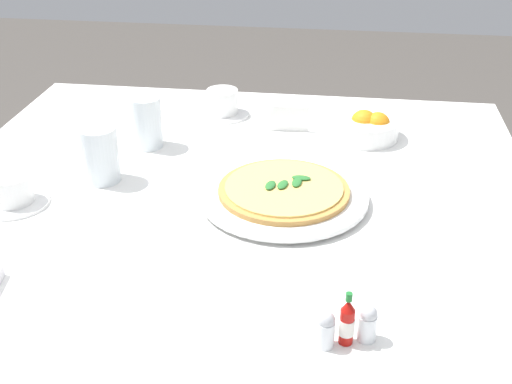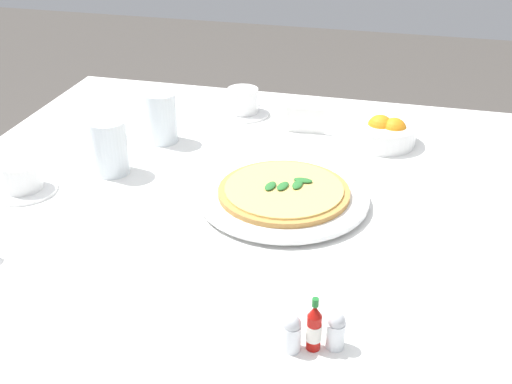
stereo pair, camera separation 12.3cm
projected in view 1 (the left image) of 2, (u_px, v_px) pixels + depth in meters
The scene contains 12 objects.
dining_table at pixel (230, 256), 1.30m from camera, with size 1.18×1.18×0.73m.
pizza_plate at pixel (284, 196), 1.23m from camera, with size 0.32×0.32×0.02m.
pizza at pixel (284, 189), 1.23m from camera, with size 0.25×0.25×0.02m.
coffee_cup_right_edge at pixel (223, 104), 1.60m from camera, with size 0.13×0.13×0.06m.
coffee_cup_near_right at pixel (12, 191), 1.22m from camera, with size 0.13×0.13×0.06m.
water_glass_back_corner at pixel (146, 125), 1.43m from camera, with size 0.07×0.07×0.11m.
water_glass_center_back at pixel (100, 157), 1.29m from camera, with size 0.07×0.07×0.11m.
citrus_bowl at pixel (366, 127), 1.48m from camera, with size 0.15×0.15×0.07m.
hot_sauce_bottle at pixel (347, 322), 0.88m from camera, with size 0.02×0.02×0.08m.
salt_shaker at pixel (325, 331), 0.88m from camera, with size 0.03×0.03×0.06m.
pepper_shaker at pixel (367, 325), 0.89m from camera, with size 0.03×0.03×0.06m.
menu_card at pixel (289, 119), 1.51m from camera, with size 0.09×0.01×0.06m.
Camera 1 is at (-0.20, 1.06, 1.34)m, focal length 46.20 mm.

